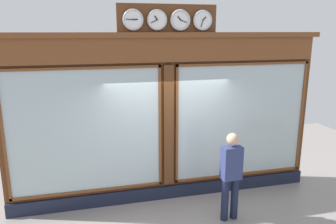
# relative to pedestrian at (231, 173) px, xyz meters

# --- Properties ---
(shop_facade) EXTENTS (6.48, 0.42, 3.94)m
(shop_facade) POSITION_rel_pedestrian_xyz_m (0.92, -1.19, 0.80)
(shop_facade) COLOR #5B3319
(shop_facade) RESTS_ON ground_plane
(pedestrian) EXTENTS (0.38, 0.25, 1.69)m
(pedestrian) POSITION_rel_pedestrian_xyz_m (0.00, 0.00, 0.00)
(pedestrian) COLOR #191E38
(pedestrian) RESTS_ON ground_plane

